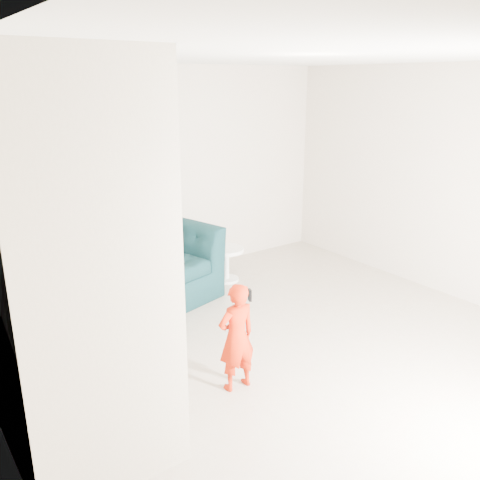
% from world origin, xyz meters
% --- Properties ---
extents(floor, '(5.50, 5.50, 0.00)m').
position_xyz_m(floor, '(0.00, 0.00, 0.00)').
color(floor, gray).
rests_on(floor, ground).
extents(ceiling, '(5.50, 5.50, 0.00)m').
position_xyz_m(ceiling, '(0.00, 0.00, 2.70)').
color(ceiling, silver).
rests_on(ceiling, back_wall).
extents(back_wall, '(5.00, 0.00, 5.00)m').
position_xyz_m(back_wall, '(0.00, 2.75, 1.35)').
color(back_wall, '#BAAA97').
rests_on(back_wall, floor).
extents(right_wall, '(0.00, 5.50, 5.50)m').
position_xyz_m(right_wall, '(2.50, 0.00, 1.35)').
color(right_wall, '#BAAA97').
rests_on(right_wall, floor).
extents(armchair, '(1.56, 1.43, 0.85)m').
position_xyz_m(armchair, '(-0.48, 2.07, 0.43)').
color(armchair, black).
rests_on(armchair, floor).
extents(toddler, '(0.35, 0.24, 0.95)m').
position_xyz_m(toddler, '(-0.74, 0.02, 0.47)').
color(toddler, maroon).
rests_on(toddler, floor).
extents(side_table, '(0.45, 0.45, 0.45)m').
position_xyz_m(side_table, '(0.55, 2.06, 0.30)').
color(side_table, white).
rests_on(side_table, floor).
extents(staircase, '(1.02, 3.03, 3.62)m').
position_xyz_m(staircase, '(-2.00, 0.55, 0.95)').
color(staircase, '#ADA089').
rests_on(staircase, floor).
extents(cushion, '(0.44, 0.21, 0.43)m').
position_xyz_m(cushion, '(-0.55, 2.40, 0.67)').
color(cushion, black).
rests_on(cushion, armchair).
extents(throw, '(0.04, 0.44, 0.49)m').
position_xyz_m(throw, '(-1.01, 2.07, 0.54)').
color(throw, black).
rests_on(throw, armchair).
extents(phone, '(0.04, 0.05, 0.10)m').
position_xyz_m(phone, '(-0.61, 0.00, 0.83)').
color(phone, black).
rests_on(phone, toddler).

